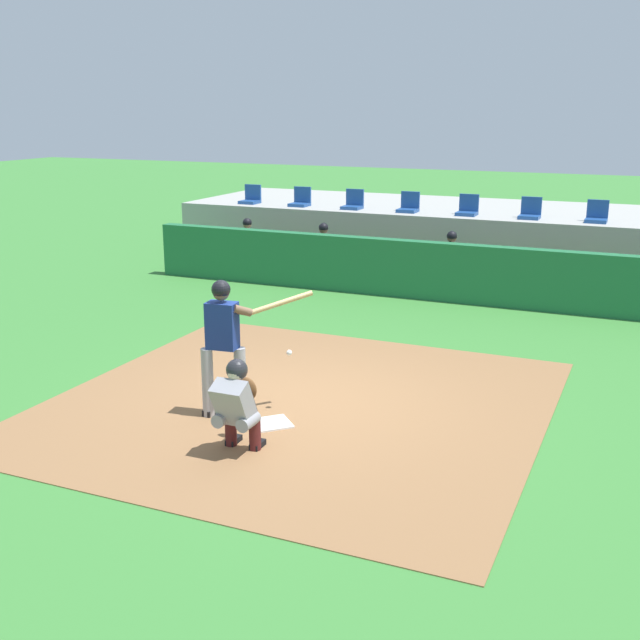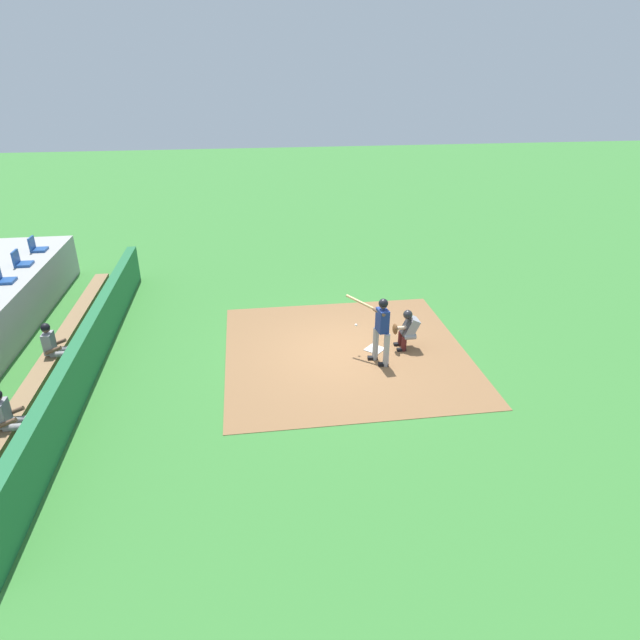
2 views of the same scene
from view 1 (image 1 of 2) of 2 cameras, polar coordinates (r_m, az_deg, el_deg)
The scene contains 18 objects.
ground_plane at distance 10.72m, azimuth -1.51°, elevation -6.07°, with size 80.00×80.00×0.00m, color #387A33.
dirt_infield at distance 10.72m, azimuth -1.51°, elevation -6.04°, with size 6.40×6.40×0.01m, color olive.
home_plate at distance 10.05m, azimuth -3.46°, elevation -7.45°, with size 0.44×0.44×0.02m, color white.
batter_at_plate at distance 10.05m, azimuth -6.87°, elevation -1.40°, with size 1.19×0.95×1.80m.
catcher_crouched at distance 9.14m, azimuth -5.98°, elevation -5.91°, with size 0.48×1.76×1.13m.
dugout_wall at distance 16.44m, azimuth 8.13°, elevation 3.53°, with size 13.00×0.30×1.20m, color #1E6638.
dugout_bench at distance 17.47m, azimuth 8.98°, elevation 2.92°, with size 11.80×0.44×0.45m, color olive.
dugout_player_0 at distance 19.02m, azimuth -5.42°, elevation 5.42°, with size 0.49×0.70×1.30m.
dugout_player_1 at distance 18.15m, azimuth 0.10°, elevation 5.02°, with size 0.49×0.70×1.30m.
dugout_player_2 at distance 17.20m, azimuth 9.32°, elevation 4.24°, with size 0.49×0.70×1.30m.
stands_platform at distance 20.64m, azimuth 11.48°, elevation 6.03°, with size 15.00×4.40×1.40m, color #9E9E99.
stadium_seat_0 at distance 21.10m, azimuth -5.01°, elevation 8.76°, with size 0.46×0.46×0.48m.
stadium_seat_1 at distance 20.46m, azimuth -1.41°, elevation 8.61°, with size 0.46×0.46×0.48m.
stadium_seat_2 at distance 19.89m, azimuth 2.41°, elevation 8.41°, with size 0.46×0.46×0.48m.
stadium_seat_3 at distance 19.42m, azimuth 6.42°, elevation 8.17°, with size 0.46×0.46×0.48m.
stadium_seat_4 at distance 19.05m, azimuth 10.61°, elevation 7.86°, with size 0.46×0.46×0.48m.
stadium_seat_5 at distance 18.78m, azimuth 14.93°, elevation 7.51°, with size 0.46×0.46×0.48m.
stadium_seat_6 at distance 18.62m, azimuth 19.35°, elevation 7.10°, with size 0.46×0.46×0.48m.
Camera 1 is at (4.25, -9.04, 3.90)m, focal length 44.32 mm.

